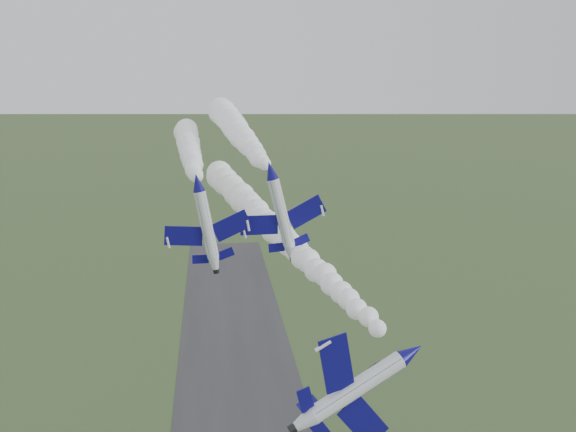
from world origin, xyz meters
name	(u,v)px	position (x,y,z in m)	size (l,w,h in m)	color
jet_lead	(413,353)	(13.27, -7.83, 33.33)	(5.83, 14.13, 10.73)	silver
smoke_trail_jet_lead	(272,226)	(4.43, 31.44, 36.10)	(4.99, 72.87, 4.99)	white
jet_pair_left	(197,182)	(-6.00, 18.10, 45.03)	(10.68, 12.98, 3.55)	silver
smoke_trail_jet_pair_left	(189,148)	(-7.87, 50.53, 45.67)	(4.67, 58.11, 4.67)	white
jet_pair_right	(271,170)	(3.12, 19.51, 46.16)	(10.95, 13.45, 3.99)	silver
smoke_trail_jet_pair_right	(238,131)	(0.54, 53.47, 48.25)	(5.49, 61.66, 5.49)	white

